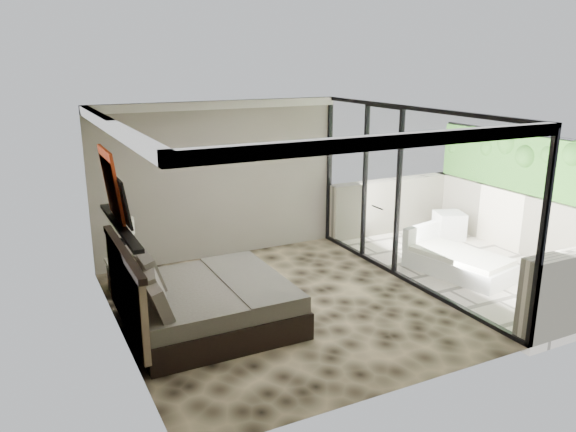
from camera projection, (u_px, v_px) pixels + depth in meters
name	position (u px, v px, depth m)	size (l,w,h in m)	color
floor	(282.00, 306.00, 8.20)	(5.00, 5.00, 0.00)	black
ceiling	(281.00, 113.00, 7.44)	(4.50, 5.00, 0.02)	silver
back_wall	(220.00, 181.00, 9.96)	(4.50, 0.02, 2.80)	gray
left_wall	(117.00, 236.00, 6.85)	(0.02, 5.00, 2.80)	gray
glass_wall	(410.00, 197.00, 8.79)	(0.08, 5.00, 2.80)	white
terrace_slab	(473.00, 269.00, 9.84)	(3.00, 5.00, 0.12)	silver
parapet_far	(532.00, 225.00, 10.26)	(0.30, 5.00, 1.10)	beige
foliage_hedge	(539.00, 166.00, 9.96)	(0.36, 4.60, 1.10)	#306820
picture_ledge	(120.00, 226.00, 6.94)	(0.12, 2.20, 0.05)	black
bed	(202.00, 302.00, 7.50)	(2.17, 2.10, 1.20)	black
nightstand	(124.00, 277.00, 8.65)	(0.49, 0.49, 0.49)	black
table_lamp	(123.00, 234.00, 8.48)	(0.36, 0.36, 0.66)	black
abstract_canvas	(111.00, 184.00, 7.04)	(0.04, 0.90, 0.90)	#A84A0E
framed_print	(123.00, 202.00, 6.74)	(0.03, 0.50, 0.60)	black
ottoman	(449.00, 225.00, 11.25)	(0.53, 0.53, 0.53)	silver
lounger	(456.00, 261.00, 9.41)	(1.21, 1.87, 0.68)	white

